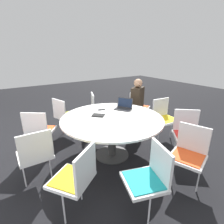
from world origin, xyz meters
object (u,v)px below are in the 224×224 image
(chair_5, at_px, (76,176))
(laptop, at_px, (124,106))
(spiral_notebook, at_px, (98,115))
(chair_9, at_px, (164,116))
(person_0, at_px, (138,100))
(cell_phone, at_px, (101,110))
(chair_2, at_px, (65,114))
(chair_0, at_px, (137,105))
(chair_8, at_px, (187,131))
(chair_3, at_px, (39,129))
(chair_4, at_px, (35,153))
(chair_1, at_px, (98,107))
(chair_6, at_px, (149,175))
(chair_7, at_px, (189,151))
(handbag, at_px, (46,134))

(chair_5, xyz_separation_m, laptop, (1.06, -1.46, 0.27))
(spiral_notebook, bearing_deg, chair_9, -100.47)
(person_0, bearing_deg, cell_phone, -19.67)
(chair_2, xyz_separation_m, spiral_notebook, (-1.01, -0.28, 0.22))
(chair_9, height_order, cell_phone, chair_9)
(chair_0, relative_size, cell_phone, 5.79)
(chair_8, distance_m, cell_phone, 1.59)
(chair_3, bearing_deg, laptop, 20.02)
(cell_phone, bearing_deg, chair_4, 111.00)
(chair_3, bearing_deg, chair_9, 18.44)
(chair_8, height_order, cell_phone, chair_8)
(chair_1, xyz_separation_m, chair_5, (-2.03, 1.42, 0.00))
(chair_5, bearing_deg, chair_8, -35.05)
(chair_8, bearing_deg, laptop, -20.83)
(chair_6, bearing_deg, cell_phone, 5.08)
(chair_7, xyz_separation_m, laptop, (1.46, 0.02, 0.27))
(handbag, bearing_deg, person_0, -106.41)
(chair_4, height_order, cell_phone, chair_4)
(person_0, height_order, cell_phone, person_0)
(chair_0, distance_m, laptop, 1.10)
(chair_9, xyz_separation_m, handbag, (1.33, 2.17, -0.39))
(cell_phone, relative_size, handbag, 0.42)
(chair_6, distance_m, laptop, 1.72)
(chair_4, height_order, chair_6, same)
(chair_4, bearing_deg, chair_3, 74.81)
(chair_2, height_order, chair_4, same)
(chair_7, height_order, chair_9, same)
(chair_5, distance_m, laptop, 1.83)
(chair_0, relative_size, chair_2, 1.00)
(person_0, bearing_deg, handbag, -46.16)
(chair_9, relative_size, cell_phone, 5.79)
(chair_4, bearing_deg, spiral_notebook, 13.46)
(spiral_notebook, bearing_deg, laptop, -84.86)
(chair_1, bearing_deg, chair_7, 22.96)
(spiral_notebook, bearing_deg, chair_2, 15.38)
(chair_8, relative_size, person_0, 0.72)
(chair_3, relative_size, chair_7, 1.00)
(chair_6, bearing_deg, handbag, 30.18)
(chair_5, bearing_deg, chair_3, 56.91)
(chair_6, distance_m, handbag, 2.60)
(chair_9, bearing_deg, chair_6, 41.89)
(chair_5, bearing_deg, chair_4, 75.10)
(chair_1, bearing_deg, chair_6, 4.67)
(chair_1, xyz_separation_m, chair_9, (-1.29, -0.88, 0.00))
(chair_9, distance_m, person_0, 0.75)
(chair_7, relative_size, person_0, 0.72)
(chair_3, relative_size, person_0, 0.72)
(chair_4, bearing_deg, handbag, 72.89)
(chair_9, bearing_deg, chair_8, 75.60)
(chair_6, relative_size, chair_8, 1.00)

